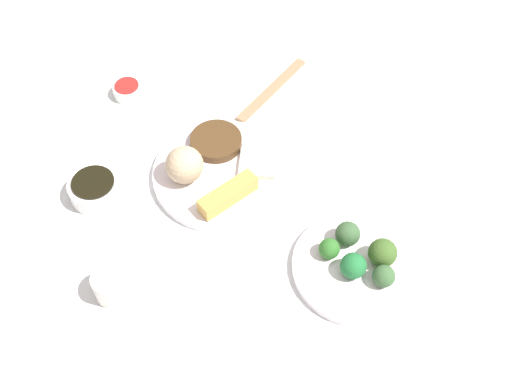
{
  "coord_description": "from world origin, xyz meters",
  "views": [
    {
      "loc": [
        0.29,
        -0.68,
        0.98
      ],
      "look_at": [
        0.1,
        -0.01,
        0.06
      ],
      "focal_mm": 45.08,
      "sensor_mm": 36.0,
      "label": 1
    }
  ],
  "objects_px": {
    "soy_sauce_bowl": "(95,189)",
    "teacup": "(111,285)",
    "main_plate": "(222,174)",
    "sauce_ramekin_sweet_and_sour": "(128,91)",
    "broccoli_plate": "(356,267)",
    "chopsticks_pair": "(272,90)"
  },
  "relations": [
    {
      "from": "main_plate",
      "to": "teacup",
      "type": "bearing_deg",
      "value": -108.77
    },
    {
      "from": "chopsticks_pair",
      "to": "sauce_ramekin_sweet_and_sour",
      "type": "bearing_deg",
      "value": -161.76
    },
    {
      "from": "broccoli_plate",
      "to": "teacup",
      "type": "bearing_deg",
      "value": -157.53
    },
    {
      "from": "main_plate",
      "to": "sauce_ramekin_sweet_and_sour",
      "type": "xyz_separation_m",
      "value": [
        -0.26,
        0.15,
        0.0
      ]
    },
    {
      "from": "chopsticks_pair",
      "to": "soy_sauce_bowl",
      "type": "bearing_deg",
      "value": -123.96
    },
    {
      "from": "broccoli_plate",
      "to": "main_plate",
      "type": "bearing_deg",
      "value": 155.1
    },
    {
      "from": "teacup",
      "to": "chopsticks_pair",
      "type": "height_order",
      "value": "teacup"
    },
    {
      "from": "soy_sauce_bowl",
      "to": "teacup",
      "type": "distance_m",
      "value": 0.21
    },
    {
      "from": "broccoli_plate",
      "to": "soy_sauce_bowl",
      "type": "distance_m",
      "value": 0.49
    },
    {
      "from": "sauce_ramekin_sweet_and_sour",
      "to": "soy_sauce_bowl",
      "type": "bearing_deg",
      "value": -79.81
    },
    {
      "from": "broccoli_plate",
      "to": "sauce_ramekin_sweet_and_sour",
      "type": "distance_m",
      "value": 0.61
    },
    {
      "from": "main_plate",
      "to": "sauce_ramekin_sweet_and_sour",
      "type": "bearing_deg",
      "value": 149.12
    },
    {
      "from": "soy_sauce_bowl",
      "to": "teacup",
      "type": "bearing_deg",
      "value": -57.78
    },
    {
      "from": "soy_sauce_bowl",
      "to": "teacup",
      "type": "height_order",
      "value": "teacup"
    },
    {
      "from": "main_plate",
      "to": "sauce_ramekin_sweet_and_sour",
      "type": "height_order",
      "value": "sauce_ramekin_sweet_and_sour"
    },
    {
      "from": "main_plate",
      "to": "chopsticks_pair",
      "type": "relative_size",
      "value": 1.17
    },
    {
      "from": "sauce_ramekin_sweet_and_sour",
      "to": "teacup",
      "type": "distance_m",
      "value": 0.47
    },
    {
      "from": "main_plate",
      "to": "chopsticks_pair",
      "type": "bearing_deg",
      "value": 83.28
    },
    {
      "from": "teacup",
      "to": "chopsticks_pair",
      "type": "bearing_deg",
      "value": 76.67
    },
    {
      "from": "sauce_ramekin_sweet_and_sour",
      "to": "chopsticks_pair",
      "type": "relative_size",
      "value": 0.27
    },
    {
      "from": "broccoli_plate",
      "to": "teacup",
      "type": "height_order",
      "value": "teacup"
    },
    {
      "from": "sauce_ramekin_sweet_and_sour",
      "to": "chopsticks_pair",
      "type": "xyz_separation_m",
      "value": [
        0.29,
        0.1,
        -0.01
      ]
    }
  ]
}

